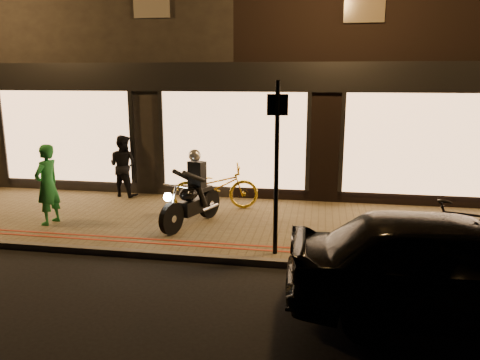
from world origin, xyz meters
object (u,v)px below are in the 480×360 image
at_px(person_green, 47,185).
at_px(bicycle_gold, 215,187).
at_px(motorcycle, 192,196).
at_px(parked_car, 453,266).
at_px(sign_post, 277,160).

bearing_deg(person_green, bicycle_gold, 127.58).
relative_size(motorcycle, parked_car, 0.43).
bearing_deg(bicycle_gold, person_green, 102.58).
xyz_separation_m(bicycle_gold, parked_car, (4.17, -4.21, 0.09)).
relative_size(bicycle_gold, person_green, 1.19).
distance_m(bicycle_gold, parked_car, 5.92).
bearing_deg(sign_post, bicycle_gold, 122.84).
relative_size(sign_post, bicycle_gold, 1.49).
bearing_deg(motorcycle, parked_car, -12.74).
bearing_deg(sign_post, motorcycle, 144.83).
relative_size(motorcycle, bicycle_gold, 0.92).
relative_size(motorcycle, sign_post, 0.62).
distance_m(motorcycle, person_green, 3.04).
distance_m(motorcycle, bicycle_gold, 1.28).
xyz_separation_m(motorcycle, sign_post, (1.86, -1.31, 1.06)).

